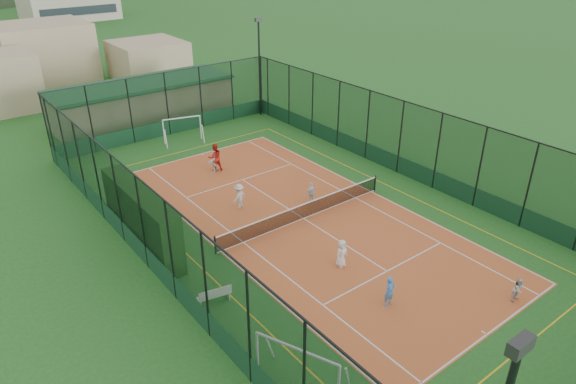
% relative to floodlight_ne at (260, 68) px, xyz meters
% --- Properties ---
extents(ground, '(300.00, 300.00, 0.00)m').
position_rel_floodlight_ne_xyz_m(ground, '(-8.60, -16.60, -4.12)').
color(ground, '#205E22').
rests_on(ground, ground).
extents(court_slab, '(11.17, 23.97, 0.01)m').
position_rel_floodlight_ne_xyz_m(court_slab, '(-8.60, -16.60, -4.12)').
color(court_slab, '#BF5F2A').
rests_on(court_slab, ground).
extents(tennis_net, '(11.67, 0.12, 1.06)m').
position_rel_floodlight_ne_xyz_m(tennis_net, '(-8.60, -16.60, -3.59)').
color(tennis_net, black).
rests_on(tennis_net, ground).
extents(perimeter_fence, '(18.12, 34.12, 5.00)m').
position_rel_floodlight_ne_xyz_m(perimeter_fence, '(-8.60, -16.60, -1.62)').
color(perimeter_fence, black).
rests_on(perimeter_fence, ground).
extents(floodlight_ne, '(0.60, 0.26, 8.25)m').
position_rel_floodlight_ne_xyz_m(floodlight_ne, '(0.00, 0.00, 0.00)').
color(floodlight_ne, black).
rests_on(floodlight_ne, ground).
extents(clubhouse, '(15.20, 7.20, 3.15)m').
position_rel_floodlight_ne_xyz_m(clubhouse, '(-8.60, 5.40, -2.55)').
color(clubhouse, tan).
rests_on(clubhouse, ground).
extents(hedge_left, '(1.10, 7.33, 3.21)m').
position_rel_floodlight_ne_xyz_m(hedge_left, '(-16.90, -13.65, -2.52)').
color(hedge_left, black).
rests_on(hedge_left, ground).
extents(white_bench, '(1.56, 0.71, 0.85)m').
position_rel_floodlight_ne_xyz_m(white_bench, '(-16.40, -19.89, -3.70)').
color(white_bench, white).
rests_on(white_bench, ground).
extents(futsal_goal_near, '(3.41, 2.19, 2.13)m').
position_rel_floodlight_ne_xyz_m(futsal_goal_near, '(-16.63, -26.03, -3.06)').
color(futsal_goal_near, white).
rests_on(futsal_goal_near, ground).
extents(futsal_goal_far, '(3.07, 1.63, 1.90)m').
position_rel_floodlight_ne_xyz_m(futsal_goal_far, '(-8.47, -1.62, -3.17)').
color(futsal_goal_far, white).
rests_on(futsal_goal_far, ground).
extents(child_near_left, '(0.77, 0.55, 1.46)m').
position_rel_floodlight_ne_xyz_m(child_near_left, '(-10.06, -21.30, -3.39)').
color(child_near_left, white).
rests_on(child_near_left, court_slab).
extents(child_near_mid, '(0.55, 0.37, 1.47)m').
position_rel_floodlight_ne_xyz_m(child_near_mid, '(-10.40, -24.73, -3.38)').
color(child_near_mid, '#4988D0').
rests_on(child_near_mid, court_slab).
extents(child_near_right, '(0.59, 0.47, 1.18)m').
position_rel_floodlight_ne_xyz_m(child_near_right, '(-5.64, -28.01, -3.53)').
color(child_near_right, silver).
rests_on(child_near_right, court_slab).
extents(child_far_left, '(1.14, 0.88, 1.55)m').
position_rel_floodlight_ne_xyz_m(child_far_left, '(-10.81, -13.31, -3.34)').
color(child_far_left, silver).
rests_on(child_far_left, court_slab).
extents(child_far_right, '(0.84, 0.42, 1.38)m').
position_rel_floodlight_ne_xyz_m(child_far_right, '(-7.04, -15.40, -3.43)').
color(child_far_right, white).
rests_on(child_far_right, court_slab).
extents(child_far_back, '(1.45, 1.04, 1.51)m').
position_rel_floodlight_ne_xyz_m(child_far_back, '(-9.33, -7.92, -3.36)').
color(child_far_back, white).
rests_on(child_far_back, court_slab).
extents(coach, '(1.10, 0.94, 1.95)m').
position_rel_floodlight_ne_xyz_m(coach, '(-9.24, -7.87, -3.14)').
color(coach, red).
rests_on(coach, court_slab).
extents(tennis_balls, '(5.35, 1.12, 0.07)m').
position_rel_floodlight_ne_xyz_m(tennis_balls, '(-8.96, -15.29, -4.08)').
color(tennis_balls, '#CCE033').
rests_on(tennis_balls, court_slab).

